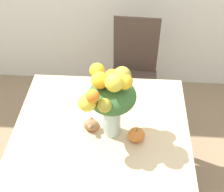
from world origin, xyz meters
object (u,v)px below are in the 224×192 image
(flower_vase, at_px, (111,96))
(turkey_figurine, at_px, (92,123))
(dining_chair_near_window, at_px, (134,73))
(pumpkin, at_px, (136,135))

(flower_vase, xyz_separation_m, turkey_figurine, (-0.13, 0.04, -0.27))
(flower_vase, bearing_deg, turkey_figurine, 163.76)
(flower_vase, distance_m, turkey_figurine, 0.30)
(flower_vase, xyz_separation_m, dining_chair_near_window, (0.15, 0.94, -0.57))
(pumpkin, height_order, dining_chair_near_window, dining_chair_near_window)
(dining_chair_near_window, bearing_deg, pumpkin, -86.12)
(dining_chair_near_window, bearing_deg, turkey_figurine, -103.65)
(flower_vase, height_order, dining_chair_near_window, flower_vase)
(turkey_figurine, bearing_deg, dining_chair_near_window, 73.22)
(pumpkin, bearing_deg, dining_chair_near_window, 90.75)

